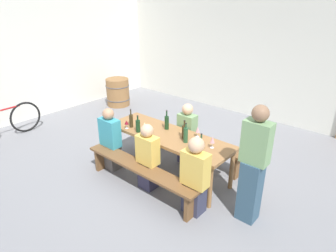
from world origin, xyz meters
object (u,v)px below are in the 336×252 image
at_px(wine_bottle_1, 138,126).
at_px(wine_glass_3, 145,125).
at_px(wine_bottle_2, 184,131).
at_px(seated_guest_near_2, 195,177).
at_px(seated_guest_far_0, 187,135).
at_px(wine_glass_0, 126,123).
at_px(standing_host, 253,167).
at_px(wine_bottle_5, 186,135).
at_px(wine_glass_1, 212,140).
at_px(wine_bottle_4, 131,120).
at_px(wine_barrel, 118,92).
at_px(bench_near, 140,171).
at_px(seated_guest_near_0, 111,141).
at_px(wine_bottle_0, 167,122).
at_px(seated_guest_near_1, 148,158).
at_px(parked_bicycle_0, 2,123).
at_px(bench_far, 191,141).
at_px(tasting_table, 168,138).
at_px(wine_glass_2, 198,130).
at_px(wine_bottle_3, 201,148).

bearing_deg(wine_bottle_1, wine_glass_3, 77.30).
height_order(wine_bottle_2, seated_guest_near_2, seated_guest_near_2).
xyz_separation_m(wine_glass_3, seated_guest_far_0, (0.42, 0.65, -0.29)).
relative_size(wine_glass_0, standing_host, 0.09).
height_order(wine_bottle_5, wine_glass_3, wine_bottle_5).
bearing_deg(wine_glass_1, wine_bottle_4, -170.16).
bearing_deg(wine_barrel, bench_near, -35.74).
bearing_deg(wine_bottle_4, seated_guest_near_2, -11.51).
distance_m(seated_guest_far_0, wine_barrel, 3.66).
xyz_separation_m(wine_bottle_5, seated_guest_near_0, (-1.28, -0.48, -0.34)).
height_order(standing_host, wine_barrel, standing_host).
relative_size(wine_bottle_0, wine_glass_1, 1.87).
bearing_deg(bench_near, wine_glass_3, 127.61).
height_order(wine_bottle_5, seated_guest_far_0, seated_guest_far_0).
bearing_deg(seated_guest_far_0, seated_guest_near_1, 1.45).
height_order(seated_guest_near_0, parked_bicycle_0, seated_guest_near_0).
bearing_deg(bench_far, wine_bottle_5, -60.80).
height_order(tasting_table, wine_glass_3, wine_glass_3).
xyz_separation_m(wine_bottle_0, wine_glass_3, (-0.26, -0.28, -0.03)).
relative_size(wine_glass_3, wine_barrel, 0.18).
bearing_deg(seated_guest_near_1, standing_host, -76.69).
bearing_deg(seated_guest_near_0, wine_glass_2, -59.82).
xyz_separation_m(bench_far, wine_barrel, (-3.42, 1.12, 0.02)).
relative_size(wine_bottle_2, wine_barrel, 0.41).
bearing_deg(wine_barrel, wine_bottle_4, -35.91).
height_order(bench_far, wine_glass_3, wine_glass_3).
xyz_separation_m(wine_bottle_2, seated_guest_near_1, (-0.26, -0.58, -0.34)).
xyz_separation_m(wine_bottle_3, wine_glass_2, (-0.39, 0.48, -0.00)).
height_order(bench_far, seated_guest_near_2, seated_guest_near_2).
bearing_deg(wine_bottle_5, parked_bicycle_0, -162.55).
bearing_deg(wine_glass_1, seated_guest_near_1, -143.14).
xyz_separation_m(tasting_table, seated_guest_near_2, (0.94, -0.52, -0.10)).
bearing_deg(standing_host, bench_near, 18.07).
xyz_separation_m(wine_bottle_3, wine_barrel, (-4.24, 2.03, -0.49)).
height_order(wine_glass_3, wine_barrel, wine_glass_3).
xyz_separation_m(wine_bottle_5, parked_bicycle_0, (-3.99, -1.26, -0.51)).
distance_m(wine_bottle_1, standing_host, 2.03).
relative_size(wine_bottle_4, wine_glass_0, 2.17).
height_order(wine_glass_0, wine_glass_3, wine_glass_0).
xyz_separation_m(wine_bottle_2, wine_glass_3, (-0.71, -0.19, -0.02)).
relative_size(wine_bottle_3, wine_bottle_5, 1.07).
distance_m(standing_host, wine_barrel, 5.39).
bearing_deg(bench_far, wine_glass_0, -126.06).
bearing_deg(bench_near, seated_guest_near_0, 170.34).
distance_m(bench_far, wine_bottle_1, 1.15).
distance_m(wine_glass_2, seated_guest_near_0, 1.55).
height_order(tasting_table, wine_glass_2, wine_glass_2).
height_order(wine_bottle_4, seated_guest_near_0, seated_guest_near_0).
xyz_separation_m(wine_glass_2, seated_guest_near_1, (-0.40, -0.76, -0.34)).
height_order(wine_bottle_2, seated_guest_near_0, seated_guest_near_0).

